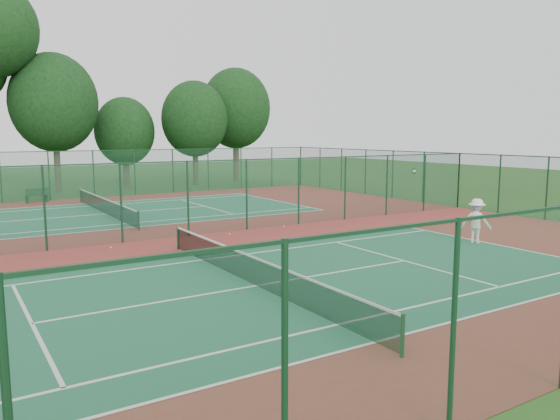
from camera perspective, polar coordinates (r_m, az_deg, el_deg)
name	(u,v)px	position (r m, az deg, el deg)	size (l,w,h in m)	color
ground	(157,239)	(25.21, -12.74, -3.00)	(120.00, 120.00, 0.00)	#204916
red_pad	(157,239)	(25.21, -12.74, -2.99)	(40.00, 36.00, 0.01)	maroon
court_near	(255,286)	(17.18, -2.66, -7.95)	(23.77, 10.97, 0.01)	#1C593E
court_far	(105,214)	(33.73, -17.81, -0.40)	(23.77, 10.97, 0.01)	#1E6042
fence_north	(72,175)	(42.29, -20.93, 3.47)	(40.00, 0.09, 3.50)	#1A4E2D
fence_south	(515,312)	(10.16, 23.39, -9.73)	(40.00, 0.09, 3.50)	#184A2A
fence_east	(459,180)	(36.67, 18.16, 2.98)	(0.09, 36.00, 3.50)	#1A4F2D
fence_divider	(156,201)	(24.94, -12.87, 0.97)	(40.00, 0.09, 3.50)	#17462D
tennis_net_near	(255,270)	(17.04, -2.67, -6.24)	(0.10, 12.90, 0.97)	#163D21
tennis_net_far	(105,205)	(33.66, -17.85, 0.49)	(0.10, 12.90, 0.97)	#163D1D
player_near	(476,221)	(24.95, 19.84, -1.09)	(1.25, 0.72, 1.94)	silver
bench	(37,195)	(40.94, -24.02, 1.44)	(1.69, 0.84, 1.00)	#113215
stray_ball_a	(230,234)	(25.72, -5.30, -2.51)	(0.07, 0.07, 0.07)	yellow
stray_ball_b	(284,226)	(27.76, 0.40, -1.70)	(0.07, 0.07, 0.07)	#C5D531
stray_ball_c	(111,248)	(23.68, -17.25, -3.76)	(0.08, 0.08, 0.08)	yellow
evergreen_row	(64,191)	(48.66, -21.68, 1.88)	(39.00, 5.00, 12.00)	black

